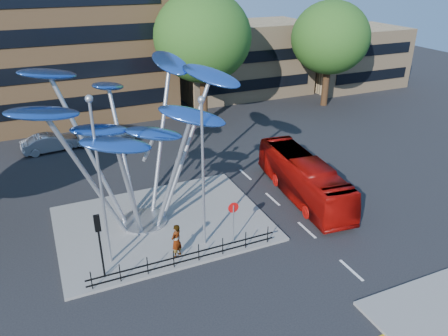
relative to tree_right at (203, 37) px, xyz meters
name	(u,v)px	position (x,y,z in m)	size (l,w,h in m)	color
ground	(218,281)	(-8.00, -22.00, -8.04)	(120.00, 120.00, 0.00)	black
traffic_island	(163,223)	(-9.00, -16.00, -7.96)	(12.00, 9.00, 0.15)	slate
low_building_near	(243,59)	(8.00, 8.00, -4.04)	(15.00, 8.00, 8.00)	tan
low_building_far	(351,57)	(22.00, 6.00, -4.54)	(12.00, 8.00, 7.00)	tan
tree_right	(203,37)	(0.00, 0.00, 0.00)	(8.80, 8.80, 12.11)	black
tree_far	(330,38)	(14.00, 0.00, -0.93)	(8.00, 8.00, 10.81)	black
leaf_sculpture	(132,113)	(-10.07, -15.32, -1.16)	(12.72, 9.54, 9.51)	#9EA0A5
street_lamp_left	(99,170)	(-12.50, -18.50, -2.68)	(0.36, 0.36, 8.80)	#9EA0A5
street_lamp_right	(203,161)	(-7.50, -19.00, -2.94)	(0.36, 0.36, 8.30)	#9EA0A5
traffic_light_island	(99,233)	(-13.00, -19.50, -5.42)	(0.28, 0.18, 3.42)	black
no_entry_sign_island	(233,216)	(-6.00, -19.48, -6.22)	(0.60, 0.10, 2.45)	#9EA0A5
pedestrian_railing_front	(186,257)	(-9.00, -20.30, -7.48)	(10.00, 0.06, 1.00)	black
red_bus	(303,178)	(0.49, -16.41, -6.67)	(2.29, 9.81, 2.73)	#940A06
pedestrian	(176,241)	(-9.25, -19.50, -6.93)	(0.70, 0.46, 1.91)	gray
parked_car_mid	(50,143)	(-14.16, -1.50, -7.30)	(1.56, 4.46, 1.47)	#999CA1
parked_car_right	(106,135)	(-9.66, -1.44, -7.32)	(2.02, 4.96, 1.44)	silver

